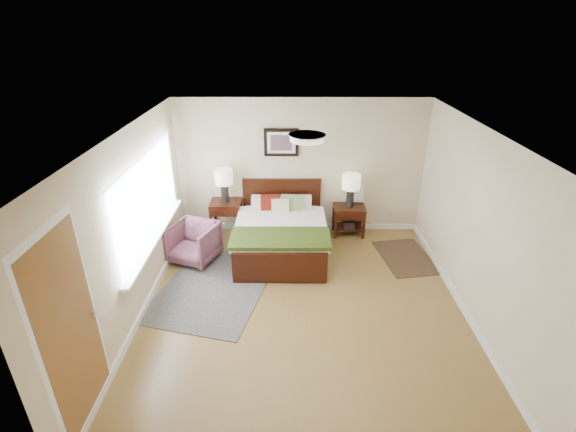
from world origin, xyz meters
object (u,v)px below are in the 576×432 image
(lamp_left, at_px, (224,180))
(nightstand_left, at_px, (226,208))
(lamp_right, at_px, (351,185))
(armchair, at_px, (194,243))
(nightstand_right, at_px, (349,217))
(rug_persian, at_px, (214,287))
(bed, at_px, (281,228))

(lamp_left, bearing_deg, nightstand_left, -90.00)
(lamp_right, bearing_deg, armchair, -160.58)
(nightstand_right, height_order, armchair, armchair)
(nightstand_left, height_order, rug_persian, nightstand_left)
(armchair, bearing_deg, nightstand_left, 86.80)
(bed, relative_size, nightstand_right, 3.28)
(armchair, bearing_deg, nightstand_right, 40.06)
(nightstand_left, relative_size, armchair, 0.92)
(lamp_left, xyz_separation_m, lamp_right, (2.29, 0.00, -0.09))
(lamp_left, distance_m, rug_persian, 2.07)
(bed, xyz_separation_m, nightstand_right, (1.26, 0.69, -0.12))
(rug_persian, bearing_deg, nightstand_left, 104.69)
(armchair, bearing_deg, lamp_left, 87.30)
(lamp_right, xyz_separation_m, armchair, (-2.71, -0.95, -0.67))
(rug_persian, bearing_deg, lamp_left, 104.68)
(bed, bearing_deg, nightstand_right, 28.58)
(bed, relative_size, lamp_right, 3.10)
(bed, relative_size, rug_persian, 0.89)
(lamp_right, bearing_deg, bed, -150.95)
(lamp_left, bearing_deg, lamp_right, 0.00)
(nightstand_left, height_order, armchair, nightstand_left)
(nightstand_left, xyz_separation_m, armchair, (-0.42, -0.93, -0.21))
(nightstand_left, height_order, nightstand_right, nightstand_left)
(bed, bearing_deg, rug_persian, -133.11)
(armchair, xyz_separation_m, rug_persian, (0.45, -0.81, -0.32))
(nightstand_right, height_order, lamp_left, lamp_left)
(bed, distance_m, nightstand_right, 1.44)
(nightstand_left, bearing_deg, bed, -33.22)
(nightstand_right, bearing_deg, armchair, -160.83)
(nightstand_right, xyz_separation_m, lamp_right, (-0.00, 0.01, 0.64))
(lamp_left, relative_size, lamp_right, 1.00)
(lamp_right, distance_m, rug_persian, 3.03)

